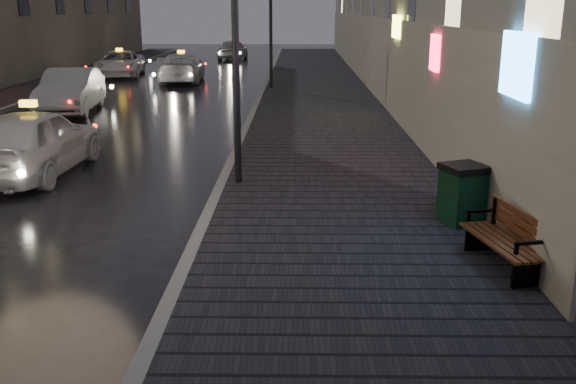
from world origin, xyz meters
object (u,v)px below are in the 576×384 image
lamp_near (235,12)px  taxi_far (120,63)px  trash_bin (463,193)px  car_far (233,50)px  bench (508,239)px  taxi_mid (182,68)px  car_left_mid (71,91)px  lamp_far (271,9)px  taxi_near (32,141)px

lamp_near → taxi_far: 24.04m
trash_bin → car_far: (-7.39, 36.32, 0.06)m
car_far → bench: bearing=106.5°
taxi_mid → car_far: bearing=-98.3°
lamp_near → bench: size_ratio=3.17×
trash_bin → car_far: car_far is taller
bench → car_far: 38.96m
car_left_mid → car_far: 24.15m
lamp_far → car_left_mid: size_ratio=1.15×
lamp_far → car_left_mid: lamp_far is taller
taxi_far → lamp_near: bearing=-76.0°
taxi_mid → taxi_far: (-3.84, 2.87, -0.04)m
trash_bin → taxi_far: bearing=95.3°
bench → trash_bin: size_ratio=1.70×
lamp_far → trash_bin: (3.91, -18.49, -2.84)m
bench → lamp_near: bearing=121.2°
bench → car_left_mid: bearing=115.6°
lamp_near → car_left_mid: 12.33m
bench → taxi_far: 29.51m
trash_bin → car_left_mid: size_ratio=0.21×
lamp_near → taxi_near: 5.44m
car_left_mid → taxi_mid: 9.82m
car_left_mid → taxi_mid: size_ratio=0.94×
lamp_far → taxi_far: 10.91m
lamp_near → car_left_mid: (-6.81, 9.91, -2.74)m
bench → taxi_far: bearing=103.4°
bench → taxi_far: (-12.48, 26.74, 0.11)m
taxi_mid → car_left_mid: bearing=73.0°
car_left_mid → taxi_far: car_left_mid is taller
trash_bin → taxi_far: size_ratio=0.20×
taxi_far → car_far: car_far is taller
lamp_far → taxi_near: lamp_far is taller
lamp_near → taxi_far: lamp_near is taller
bench → lamp_far: bearing=89.7°
lamp_far → taxi_far: lamp_far is taller
taxi_near → taxi_far: (-3.83, 21.30, -0.09)m
trash_bin → taxi_near: bearing=136.4°
bench → taxi_mid: (-8.64, 23.87, 0.15)m
taxi_far → car_left_mid: bearing=-89.3°
taxi_near → taxi_far: bearing=-77.8°
taxi_near → taxi_far: size_ratio=0.92×
trash_bin → taxi_far: taxi_far is taller
lamp_far → car_far: bearing=101.1°
taxi_far → lamp_far: bearing=-43.7°
car_far → trash_bin: bearing=106.9°
lamp_far → car_far: size_ratio=1.28×
taxi_near → taxi_far: taxi_near is taller
car_left_mid → taxi_mid: (2.23, 9.56, -0.05)m
taxi_mid → car_far: (1.09, 14.35, -0.00)m
bench → taxi_mid: size_ratio=0.34×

